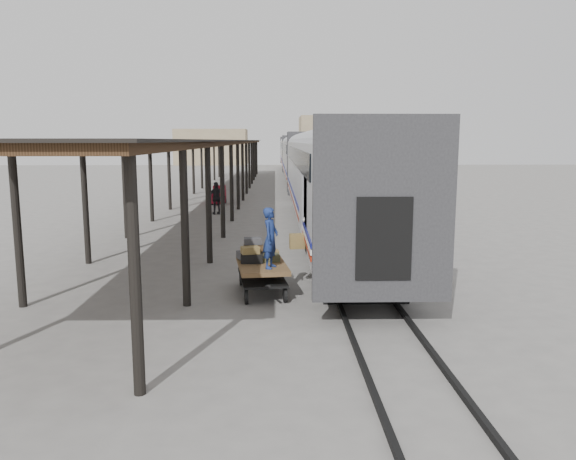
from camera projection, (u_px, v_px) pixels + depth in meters
The scene contains 11 objects.
ground at pixel (245, 285), 16.16m from camera, with size 160.00×160.00×0.00m, color slate.
train at pixel (301, 157), 49.17m from camera, with size 3.45×76.01×4.01m.
canopy at pixel (214, 142), 39.14m from camera, with size 4.90×64.30×4.15m.
rails at pixel (301, 187), 49.79m from camera, with size 1.54×150.00×0.12m.
building_far at pixel (354, 141), 92.84m from camera, with size 18.00×10.00×8.00m, color tan.
building_left at pixel (212, 147), 96.41m from camera, with size 12.00×8.00×6.00m, color tan.
baggage_cart at pixel (262, 270), 15.19m from camera, with size 1.55×2.54×0.86m.
suitcase_stack at pixel (256, 253), 15.45m from camera, with size 1.23×1.13×0.59m.
luggage_tug at pixel (219, 196), 36.57m from camera, with size 0.89×1.39×1.20m.
porter at pixel (271, 238), 14.39m from camera, with size 0.57×0.38×1.57m, color navy.
pedestrian at pixel (217, 198), 31.49m from camera, with size 1.07×0.44×1.82m, color black.
Camera 1 is at (0.89, -15.73, 4.13)m, focal length 35.00 mm.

